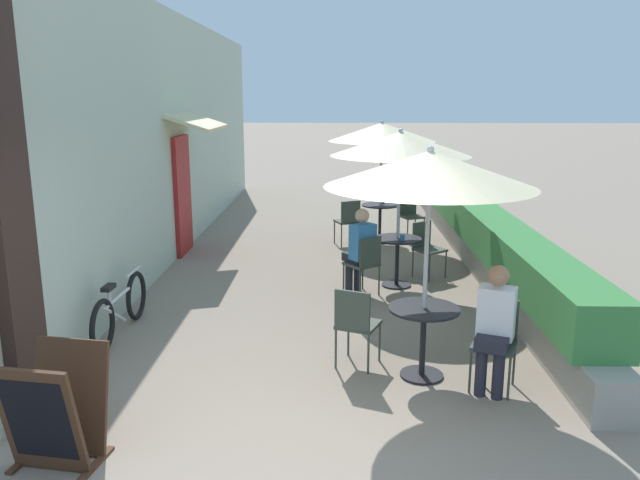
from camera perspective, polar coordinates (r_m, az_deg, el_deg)
name	(u,v)px	position (r m, az deg, el deg)	size (l,w,h in m)	color
ground_plane	(291,454)	(5.27, -2.67, -18.94)	(120.00, 120.00, 0.00)	gray
cafe_facade_wall	(179,134)	(11.91, -12.75, 9.42)	(0.98, 14.43, 4.20)	#B2C1AD
planter_hedge	(463,218)	(12.03, 12.96, 1.97)	(0.60, 13.43, 1.01)	gray
patio_table_near	(423,329)	(6.39, 9.43, -8.03)	(0.71, 0.71, 0.73)	black
patio_umbrella_near	(430,169)	(6.01, 10.00, 6.39)	(2.02, 2.02, 2.33)	#B7B7BC
cafe_chair_near_left	(496,336)	(6.34, 15.76, -8.47)	(0.52, 0.52, 0.87)	#384238
seated_patron_near_left	(495,324)	(6.18, 15.70, -7.36)	(0.45, 0.49, 1.25)	#23232D
cafe_chair_near_right	(356,321)	(6.52, 3.29, -7.39)	(0.52, 0.52, 0.87)	#384238
patio_table_mid	(397,253)	(9.33, 7.08, -1.16)	(0.71, 0.71, 0.73)	black
patio_umbrella_mid	(400,144)	(9.07, 7.36, 8.70)	(2.02, 2.02, 2.33)	#B7B7BC
cafe_chair_mid_left	(426,245)	(9.86, 9.70, -0.43)	(0.56, 0.56, 0.87)	#384238
cafe_chair_mid_right	(365,261)	(8.82, 4.14, -1.89)	(0.56, 0.56, 0.87)	#384238
seated_patron_mid_right	(360,247)	(8.86, 3.69, -0.68)	(0.50, 0.51, 1.25)	#23232D
coffee_cup_mid	(402,237)	(9.12, 7.54, 0.23)	(0.07, 0.07, 0.09)	teal
patio_table_far	(380,216)	(12.12, 5.51, 2.20)	(0.71, 0.71, 0.73)	black
patio_umbrella_far	(382,132)	(11.93, 5.68, 9.79)	(2.02, 2.02, 2.33)	#B7B7BC
cafe_chair_far_left	(410,213)	(12.50, 8.23, 2.49)	(0.52, 0.52, 0.87)	#384238
cafe_chair_far_right	(348,219)	(11.77, 2.61, 1.95)	(0.52, 0.52, 0.87)	#384238
coffee_cup_far	(383,201)	(12.24, 5.75, 3.58)	(0.07, 0.07, 0.09)	#232328
bicycle_leaning	(120,309)	(7.79, -17.80, -6.00)	(0.12, 1.71, 0.71)	black
menu_board	(56,409)	(5.35, -22.98, -14.04)	(0.71, 0.72, 0.91)	#422819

